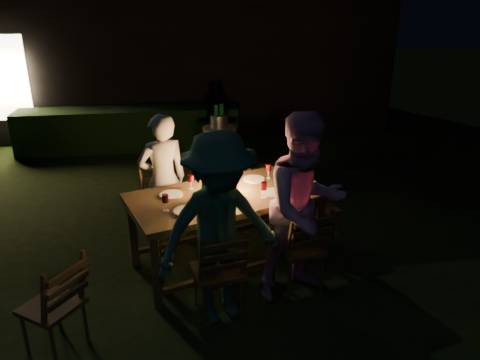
{
  "coord_description": "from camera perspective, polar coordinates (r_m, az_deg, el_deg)",
  "views": [
    {
      "loc": [
        0.45,
        -5.27,
        2.88
      ],
      "look_at": [
        1.11,
        -0.43,
        0.91
      ],
      "focal_mm": 35.0,
      "sensor_mm": 36.0,
      "label": 1
    }
  ],
  "objects": [
    {
      "name": "garden_envelope",
      "position": [
        11.51,
        -10.35,
        15.15
      ],
      "size": [
        40.0,
        40.0,
        3.2
      ],
      "color": "black",
      "rests_on": "ground"
    },
    {
      "name": "dining_table",
      "position": [
        5.07,
        -1.63,
        -2.53
      ],
      "size": [
        2.29,
        1.64,
        0.86
      ],
      "rotation": [
        0.0,
        0.0,
        0.33
      ],
      "color": "#54351C",
      "rests_on": "ground"
    },
    {
      "name": "chair_near_left",
      "position": [
        4.53,
        -2.64,
        -12.76
      ],
      "size": [
        0.52,
        0.55,
        0.99
      ],
      "rotation": [
        0.0,
        0.0,
        0.19
      ],
      "color": "#54351C",
      "rests_on": "ground"
    },
    {
      "name": "chair_near_right",
      "position": [
        4.9,
        7.16,
        -9.92
      ],
      "size": [
        0.55,
        0.58,
        1.01
      ],
      "rotation": [
        0.0,
        0.0,
        0.24
      ],
      "color": "#54351C",
      "rests_on": "ground"
    },
    {
      "name": "chair_far_left",
      "position": [
        5.78,
        -8.92,
        -4.77
      ],
      "size": [
        0.61,
        0.63,
        1.0
      ],
      "rotation": [
        0.0,
        0.0,
        3.59
      ],
      "color": "#54351C",
      "rests_on": "ground"
    },
    {
      "name": "chair_far_right",
      "position": [
        6.12,
        0.04,
        -2.96
      ],
      "size": [
        0.55,
        0.57,
        0.99
      ],
      "rotation": [
        0.0,
        0.0,
        3.41
      ],
      "color": "#54351C",
      "rests_on": "ground"
    },
    {
      "name": "chair_end",
      "position": [
        5.86,
        9.42,
        -4.71
      ],
      "size": [
        0.54,
        0.52,
        0.92
      ],
      "rotation": [
        0.0,
        0.0,
        -1.27
      ],
      "color": "#54351C",
      "rests_on": "ground"
    },
    {
      "name": "chair_spare",
      "position": [
        4.41,
        -21.51,
        -15.72
      ],
      "size": [
        0.63,
        0.62,
        0.97
      ],
      "rotation": [
        0.0,
        0.0,
        0.96
      ],
      "color": "#54351C",
      "rests_on": "ground"
    },
    {
      "name": "person_house_side",
      "position": [
        5.62,
        -9.35,
        0.01
      ],
      "size": [
        0.68,
        0.55,
        1.61
      ],
      "primitive_type": "imported",
      "rotation": [
        0.0,
        0.0,
        3.47
      ],
      "color": "beige",
      "rests_on": "ground"
    },
    {
      "name": "person_opp_right",
      "position": [
        4.56,
        7.9,
        -3.37
      ],
      "size": [
        1.1,
        0.97,
        1.89
      ],
      "primitive_type": "imported",
      "rotation": [
        0.0,
        0.0,
        0.33
      ],
      "color": "#D995C3",
      "rests_on": "ground"
    },
    {
      "name": "person_opp_left",
      "position": [
        4.17,
        -2.47,
        -6.16
      ],
      "size": [
        1.34,
        1.02,
        1.83
      ],
      "primitive_type": "imported",
      "rotation": [
        0.0,
        0.0,
        0.33
      ],
      "color": "#2F5E46",
      "rests_on": "ground"
    },
    {
      "name": "lantern",
      "position": [
        5.04,
        -1.39,
        0.3
      ],
      "size": [
        0.16,
        0.16,
        0.35
      ],
      "color": "white",
      "rests_on": "dining_table"
    },
    {
      "name": "plate_far_left",
      "position": [
        5.04,
        -8.38,
        -1.78
      ],
      "size": [
        0.25,
        0.25,
        0.01
      ],
      "primitive_type": "cylinder",
      "color": "white",
      "rests_on": "dining_table"
    },
    {
      "name": "plate_near_left",
      "position": [
        4.66,
        -6.64,
        -3.74
      ],
      "size": [
        0.25,
        0.25,
        0.01
      ],
      "primitive_type": "cylinder",
      "color": "white",
      "rests_on": "dining_table"
    },
    {
      "name": "plate_far_right",
      "position": [
        5.4,
        1.69,
        0.11
      ],
      "size": [
        0.25,
        0.25,
        0.01
      ],
      "primitive_type": "cylinder",
      "color": "white",
      "rests_on": "dining_table"
    },
    {
      "name": "plate_near_right",
      "position": [
        5.05,
        4.05,
        -1.55
      ],
      "size": [
        0.25,
        0.25,
        0.01
      ],
      "primitive_type": "cylinder",
      "color": "white",
      "rests_on": "dining_table"
    },
    {
      "name": "wineglass_a",
      "position": [
        5.14,
        -6.01,
        -0.23
      ],
      "size": [
        0.06,
        0.06,
        0.18
      ],
      "primitive_type": null,
      "color": "#59070F",
      "rests_on": "dining_table"
    },
    {
      "name": "wineglass_b",
      "position": [
        4.66,
        -9.07,
        -2.76
      ],
      "size": [
        0.06,
        0.06,
        0.18
      ],
      "primitive_type": null,
      "color": "#59070F",
      "rests_on": "dining_table"
    },
    {
      "name": "wineglass_c",
      "position": [
        4.9,
        2.92,
        -1.25
      ],
      "size": [
        0.06,
        0.06,
        0.18
      ],
      "primitive_type": null,
      "color": "#59070F",
      "rests_on": "dining_table"
    },
    {
      "name": "wineglass_d",
      "position": [
        5.42,
        3.49,
        1.06
      ],
      "size": [
        0.06,
        0.06,
        0.18
      ],
      "primitive_type": null,
      "color": "#59070F",
      "rests_on": "dining_table"
    },
    {
      "name": "wineglass_e",
      "position": [
        4.71,
        -1.21,
        -2.2
      ],
      "size": [
        0.06,
        0.06,
        0.18
      ],
      "primitive_type": null,
      "color": "silver",
      "rests_on": "dining_table"
    },
    {
      "name": "bottle_table",
      "position": [
        4.89,
        -4.31,
        -0.67
      ],
      "size": [
        0.07,
        0.07,
        0.28
      ],
      "primitive_type": "cylinder",
      "color": "#0F471E",
      "rests_on": "dining_table"
    },
    {
      "name": "napkin_left",
      "position": [
        4.71,
        -1.64,
        -3.31
      ],
      "size": [
        0.18,
        0.14,
        0.01
      ],
      "primitive_type": "cube",
      "color": "red",
      "rests_on": "dining_table"
    },
    {
      "name": "napkin_right",
      "position": [
        5.03,
        5.5,
        -1.68
      ],
      "size": [
        0.18,
        0.14,
        0.01
      ],
      "primitive_type": "cube",
      "color": "red",
      "rests_on": "dining_table"
    },
    {
      "name": "phone",
      "position": [
        4.57,
        -7.11,
        -4.34
      ],
      "size": [
        0.14,
        0.07,
        0.01
      ],
      "primitive_type": "cube",
      "color": "black",
      "rests_on": "dining_table"
    },
    {
      "name": "side_table",
      "position": [
        7.94,
        -2.53,
        5.79
      ],
      "size": [
        0.56,
        0.56,
        0.76
      ],
      "color": "olive",
      "rests_on": "ground"
    },
    {
      "name": "ice_bucket",
      "position": [
        7.89,
        -2.56,
        7.18
      ],
      "size": [
        0.3,
        0.3,
        0.22
      ],
      "primitive_type": "cylinder",
      "color": "#A5A8AD",
      "rests_on": "side_table"
    },
    {
      "name": "bottle_bucket_a",
      "position": [
        7.83,
        -2.9,
        7.44
      ],
      "size": [
        0.07,
        0.07,
        0.32
      ],
      "primitive_type": "cylinder",
      "color": "#0F471E",
      "rests_on": "side_table"
    },
    {
      "name": "bottle_bucket_b",
      "position": [
        7.92,
        -2.23,
        7.62
      ],
      "size": [
        0.07,
        0.07,
        0.32
      ],
      "primitive_type": "cylinder",
      "color": "#0F471E",
      "rests_on": "side_table"
    }
  ]
}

